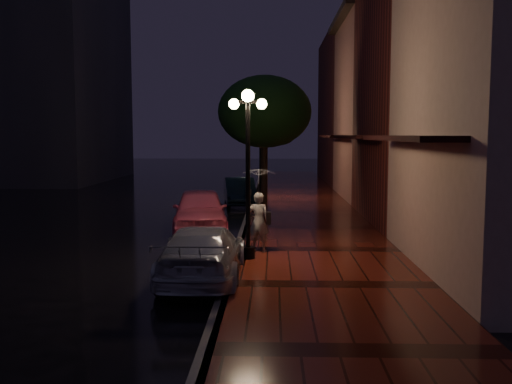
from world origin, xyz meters
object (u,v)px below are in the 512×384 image
(streetlamp_near, at_px, (248,164))
(woman_with_umbrella, at_px, (259,196))
(street_tree, at_px, (265,114))
(streetlamp_far, at_px, (260,149))
(navy_car, at_px, (240,191))
(silver_car, at_px, (203,253))
(parking_meter, at_px, (250,203))
(pink_car, at_px, (200,211))

(streetlamp_near, xyz_separation_m, woman_with_umbrella, (0.25, 0.90, -0.94))
(street_tree, distance_m, woman_with_umbrella, 10.41)
(streetlamp_far, relative_size, street_tree, 0.74)
(woman_with_umbrella, bearing_deg, streetlamp_far, -73.25)
(streetlamp_near, bearing_deg, navy_car, 94.36)
(silver_car, xyz_separation_m, woman_with_umbrella, (1.20, 2.63, 1.03))
(silver_car, height_order, woman_with_umbrella, woman_with_umbrella)
(streetlamp_near, height_order, street_tree, street_tree)
(woman_with_umbrella, bearing_deg, silver_car, 81.05)
(silver_car, bearing_deg, street_tree, -95.21)
(silver_car, distance_m, parking_meter, 7.73)
(street_tree, xyz_separation_m, parking_meter, (-0.46, -5.02, -3.37))
(silver_car, xyz_separation_m, parking_meter, (0.75, 7.69, 0.24))
(navy_car, relative_size, silver_car, 0.90)
(streetlamp_near, height_order, woman_with_umbrella, streetlamp_near)
(street_tree, bearing_deg, streetlamp_near, -91.35)
(streetlamp_far, relative_size, woman_with_umbrella, 1.88)
(streetlamp_far, bearing_deg, parking_meter, -91.43)
(street_tree, relative_size, pink_car, 1.31)
(silver_car, bearing_deg, streetlamp_far, -93.23)
(navy_car, bearing_deg, silver_car, -97.32)
(street_tree, bearing_deg, parking_meter, -95.22)
(navy_car, bearing_deg, streetlamp_far, 51.07)
(streetlamp_near, distance_m, street_tree, 11.12)
(street_tree, relative_size, silver_car, 1.32)
(streetlamp_near, relative_size, streetlamp_far, 1.00)
(pink_car, xyz_separation_m, parking_meter, (1.65, 1.23, 0.12))
(streetlamp_far, distance_m, woman_with_umbrella, 13.13)
(pink_car, distance_m, navy_car, 7.78)
(streetlamp_near, height_order, parking_meter, streetlamp_near)
(silver_car, distance_m, woman_with_umbrella, 3.07)
(streetlamp_far, distance_m, pink_car, 9.63)
(streetlamp_near, relative_size, pink_car, 0.97)
(woman_with_umbrella, height_order, parking_meter, woman_with_umbrella)
(streetlamp_near, relative_size, navy_car, 1.10)
(navy_car, bearing_deg, woman_with_umbrella, -91.38)
(street_tree, height_order, silver_car, street_tree)
(pink_car, distance_m, parking_meter, 2.06)
(woman_with_umbrella, distance_m, parking_meter, 5.14)
(streetlamp_far, xyz_separation_m, street_tree, (0.26, -3.01, 1.64))
(streetlamp_near, bearing_deg, streetlamp_far, 90.00)
(pink_car, bearing_deg, streetlamp_near, -75.97)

